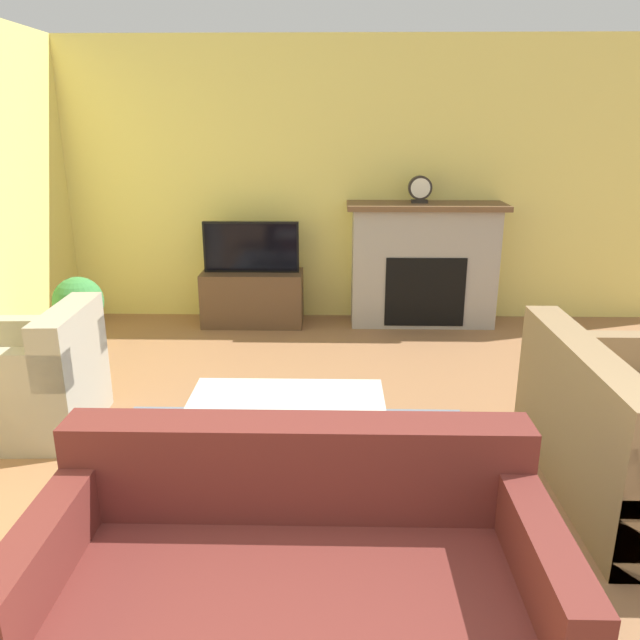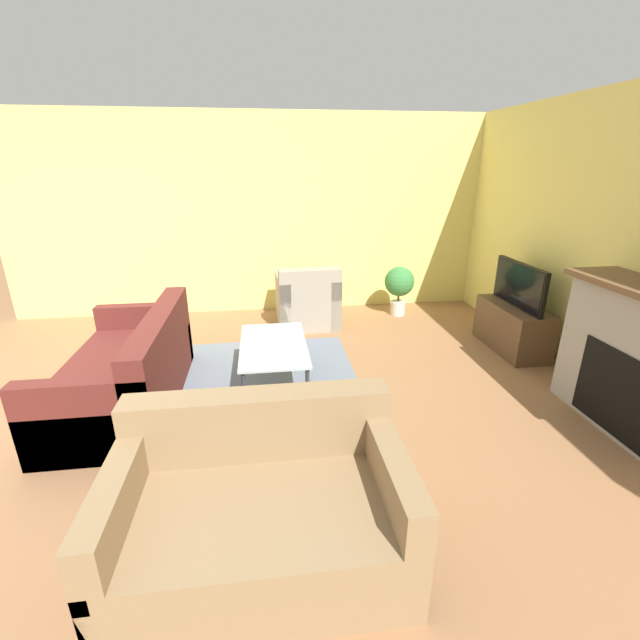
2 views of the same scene
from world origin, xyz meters
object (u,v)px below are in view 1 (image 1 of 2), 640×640
Objects in this scene: couch_loveseat at (636,441)px; armchair_by_window at (37,386)px; tv at (251,247)px; potted_plant at (79,306)px; mantel_clock at (420,189)px; coffee_table at (286,407)px; couch_sectional at (294,592)px.

couch_loveseat and armchair_by_window have the same top height.
potted_plant is at bearing -145.07° from tv.
mantel_clock is (1.60, 0.08, 0.55)m from tv.
tv is 3.79m from couch_loveseat.
mantel_clock reaches higher than armchair_by_window.
mantel_clock reaches higher than tv.
mantel_clock is at bearing 18.96° from potted_plant.
armchair_by_window is (-3.53, 0.62, 0.01)m from couch_loveseat.
couch_loveseat is 2.18× the size of potted_plant.
coffee_table is 3.16m from mantel_clock.
potted_plant is (-1.88, 1.82, 0.04)m from coffee_table.
tv reaches higher than coffee_table.
potted_plant is (-0.23, 1.32, 0.14)m from armchair_by_window.
couch_sectional is at bearing -102.94° from mantel_clock.
armchair_by_window is 3.72m from mantel_clock.
potted_plant is 3.23m from mantel_clock.
couch_sectional is at bearing 123.43° from couch_loveseat.
couch_loveseat is at bearing -74.51° from mantel_clock.
tv is 0.51× the size of couch_sectional.
potted_plant is at bearing 62.68° from couch_loveseat.
tv reaches higher than potted_plant.
potted_plant is at bearing 135.91° from coffee_table.
couch_sectional is 7.18× the size of mantel_clock.
couch_loveseat reaches higher than potted_plant.
couch_loveseat is 4.23m from potted_plant.
potted_plant reaches higher than coffee_table.
couch_loveseat is 6.01× the size of mantel_clock.
couch_loveseat is at bearing -49.93° from tv.
potted_plant is (-1.34, -0.94, -0.33)m from tv.
tv is at bearing 99.21° from couch_sectional.
couch_sectional is at bearing -80.79° from tv.
mantel_clock is at bearing 69.34° from coffee_table.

